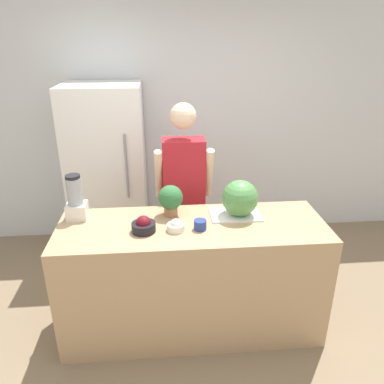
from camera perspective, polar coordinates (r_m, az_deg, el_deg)
The scene contains 12 objects.
ground_plane at distance 3.09m, azimuth 0.66°, elevation -23.68°, with size 14.00×14.00×0.00m, color #7F6B51.
wall_back at distance 4.25m, azimuth -1.93°, elevation 10.11°, with size 8.00×0.06×2.60m.
counter_island at distance 3.04m, azimuth 0.06°, elevation -12.82°, with size 2.01×0.69×0.94m.
refrigerator at distance 4.02m, azimuth -12.67°, elevation 2.89°, with size 0.77×0.70×1.81m.
person at distance 3.41m, azimuth -1.24°, elevation -0.33°, with size 0.51×0.27×1.72m.
cutting_board at distance 2.95m, azimuth 6.62°, elevation -3.39°, with size 0.39×0.26×0.01m.
watermelon at distance 2.88m, azimuth 7.32°, elevation -0.93°, with size 0.28×0.28×0.28m.
bowl_cherries at distance 2.70m, azimuth -7.39°, elevation -5.09°, with size 0.17×0.17×0.12m.
bowl_cream at distance 2.70m, azimuth -2.49°, elevation -5.20°, with size 0.13×0.13×0.09m.
bowl_small_blue at distance 2.71m, azimuth 1.24°, elevation -5.03°, with size 0.09×0.09×0.07m.
blender at distance 2.96m, azimuth -17.31°, elevation -1.16°, with size 0.15×0.15×0.35m.
potted_plant at distance 2.88m, azimuth -3.29°, elevation -1.05°, with size 0.19×0.19×0.25m.
Camera 1 is at (-0.21, -2.11, 2.26)m, focal length 35.00 mm.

